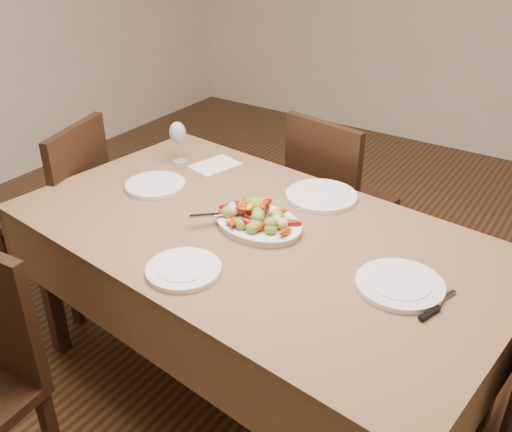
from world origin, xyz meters
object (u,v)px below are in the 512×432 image
at_px(plate_left, 155,185).
at_px(plate_right, 400,285).
at_px(dining_table, 256,312).
at_px(serving_platter, 258,225).
at_px(chair_left, 54,215).
at_px(wine_glass, 178,141).
at_px(plate_far, 321,196).
at_px(plate_near, 184,270).
at_px(chair_far, 342,202).

relative_size(plate_left, plate_right, 0.91).
bearing_deg(dining_table, serving_platter, 102.11).
height_order(chair_left, wine_glass, wine_glass).
relative_size(dining_table, plate_far, 6.36).
bearing_deg(plate_near, chair_far, 90.49).
xyz_separation_m(plate_left, wine_glass, (-0.09, 0.26, 0.09)).
bearing_deg(chair_far, plate_far, 115.25).
bearing_deg(plate_right, dining_table, 176.09).
bearing_deg(plate_left, plate_right, -5.20).
distance_m(plate_left, plate_right, 1.13).
distance_m(chair_left, serving_platter, 1.20).
bearing_deg(plate_right, wine_glass, 163.34).
relative_size(plate_near, wine_glass, 1.21).
distance_m(chair_left, plate_near, 1.20).
xyz_separation_m(plate_far, plate_near, (-0.13, -0.72, 0.00)).
xyz_separation_m(chair_far, plate_right, (0.63, -0.92, 0.29)).
height_order(chair_far, plate_far, chair_far).
relative_size(chair_far, wine_glass, 4.64).
height_order(plate_left, wine_glass, wine_glass).
bearing_deg(chair_left, plate_near, 58.41).
bearing_deg(chair_far, chair_left, 49.54).
height_order(chair_far, wine_glass, wine_glass).
height_order(chair_far, plate_left, chair_far).
bearing_deg(serving_platter, dining_table, -77.89).
bearing_deg(plate_near, serving_platter, 83.21).
bearing_deg(chair_far, plate_near, 100.84).
height_order(plate_far, plate_near, same).
xyz_separation_m(chair_far, wine_glass, (-0.58, -0.56, 0.39)).
distance_m(chair_far, plate_right, 1.15).
xyz_separation_m(dining_table, plate_near, (-0.05, -0.35, 0.39)).
height_order(chair_left, serving_platter, chair_left).
xyz_separation_m(chair_far, plate_near, (0.01, -1.23, 0.29)).
distance_m(chair_left, plate_left, 0.69).
relative_size(plate_far, plate_near, 1.17).
distance_m(dining_table, chair_far, 0.89).
relative_size(chair_far, plate_far, 3.28).
relative_size(chair_far, plate_right, 3.42).
bearing_deg(plate_right, chair_far, 124.38).
height_order(chair_far, plate_right, chair_far).
height_order(plate_right, plate_far, same).
xyz_separation_m(plate_left, plate_near, (0.50, -0.42, 0.00)).
distance_m(chair_left, plate_far, 1.34).
distance_m(chair_left, plate_right, 1.76).
distance_m(plate_far, wine_glass, 0.73).
relative_size(dining_table, plate_near, 7.43).
distance_m(chair_far, plate_near, 1.27).
bearing_deg(dining_table, chair_far, 93.92).
relative_size(chair_far, serving_platter, 2.82).
relative_size(chair_far, chair_left, 1.00).
xyz_separation_m(dining_table, chair_left, (-1.17, -0.02, 0.10)).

